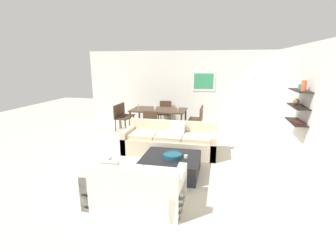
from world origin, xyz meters
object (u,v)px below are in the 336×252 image
at_px(dining_chair_head, 165,111).
at_px(wine_glass_left_near, 138,105).
at_px(coffee_table, 171,165).
at_px(dining_chair_left_near, 120,116).
at_px(loveseat_white, 136,188).
at_px(candle_jar, 186,157).
at_px(dining_chair_foot, 151,123).
at_px(wine_glass_foot, 155,108).
at_px(dining_chair_left_far, 125,113).
at_px(dining_table, 159,111).
at_px(wine_glass_right_near, 178,108).
at_px(sofa_beige, 170,142).
at_px(dining_chair_right_near, 197,120).
at_px(decorative_bowl, 173,155).
at_px(dining_chair_right_far, 198,117).

xyz_separation_m(dining_chair_head, wine_glass_left_near, (-0.68, -1.05, 0.38)).
xyz_separation_m(coffee_table, dining_chair_left_near, (-2.40, 3.00, 0.31)).
distance_m(loveseat_white, candle_jar, 1.41).
xyz_separation_m(dining_chair_foot, wine_glass_foot, (-0.00, 0.47, 0.37)).
bearing_deg(dining_chair_left_far, dining_chair_foot, -41.22).
bearing_deg(dining_chair_left_far, dining_table, -10.00).
xyz_separation_m(wine_glass_left_near, wine_glass_right_near, (1.36, 0.00, -0.03)).
distance_m(sofa_beige, dining_table, 2.20).
xyz_separation_m(candle_jar, wine_glass_left_near, (-2.08, 3.11, 0.47)).
xyz_separation_m(candle_jar, wine_glass_foot, (-1.40, 2.78, 0.46)).
distance_m(dining_chair_right_near, dining_chair_foot, 1.49).
relative_size(loveseat_white, dining_chair_foot, 1.77).
relative_size(decorative_bowl, wine_glass_foot, 2.22).
relative_size(decorative_bowl, wine_glass_right_near, 2.79).
bearing_deg(decorative_bowl, sofa_beige, 103.71).
bearing_deg(dining_chair_left_near, loveseat_white, -64.08).
distance_m(dining_table, dining_chair_foot, 0.94).
height_order(loveseat_white, dining_chair_left_far, dining_chair_left_far).
bearing_deg(decorative_bowl, coffee_table, 136.76).
bearing_deg(dining_chair_right_far, sofa_beige, -102.73).
bearing_deg(wine_glass_right_near, dining_table, 169.31).
height_order(candle_jar, wine_glass_foot, wine_glass_foot).
height_order(dining_chair_left_far, dining_chair_foot, same).
distance_m(coffee_table, wine_glass_right_near, 3.20).
distance_m(loveseat_white, wine_glass_right_near, 4.40).
relative_size(dining_chair_left_near, dining_chair_right_far, 1.00).
height_order(dining_table, dining_chair_foot, dining_chair_foot).
relative_size(sofa_beige, wine_glass_right_near, 16.93).
height_order(loveseat_white, dining_chair_left_near, dining_chair_left_near).
bearing_deg(dining_chair_head, decorative_bowl, -75.01).
bearing_deg(candle_jar, dining_chair_foot, 121.13).
relative_size(decorative_bowl, wine_glass_left_near, 2.19).
height_order(dining_chair_left_near, wine_glass_left_near, wine_glass_left_near).
relative_size(dining_table, dining_chair_right_far, 2.08).
height_order(loveseat_white, wine_glass_right_near, wine_glass_right_near).
bearing_deg(dining_chair_foot, sofa_beige, -52.99).
relative_size(dining_table, dining_chair_left_far, 2.08).
bearing_deg(dining_chair_left_near, dining_chair_left_far, 90.00).
height_order(dining_chair_right_far, dining_chair_head, same).
relative_size(sofa_beige, candle_jar, 30.55).
height_order(loveseat_white, dining_chair_foot, dining_chair_foot).
bearing_deg(dining_chair_left_near, wine_glass_left_near, 9.27).
bearing_deg(candle_jar, wine_glass_foot, 116.68).
height_order(dining_chair_foot, wine_glass_left_near, wine_glass_left_near).
relative_size(loveseat_white, dining_chair_right_near, 1.77).
bearing_deg(wine_glass_right_near, loveseat_white, -89.12).
bearing_deg(dining_chair_foot, dining_chair_left_near, 152.38).
bearing_deg(decorative_bowl, dining_chair_left_near, 128.78).
bearing_deg(coffee_table, wine_glass_right_near, 97.32).
distance_m(sofa_beige, wine_glass_left_near, 2.47).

